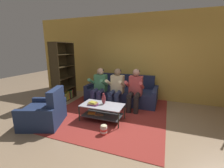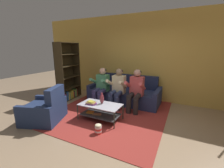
{
  "view_description": "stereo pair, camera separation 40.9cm",
  "coord_description": "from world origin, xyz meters",
  "px_view_note": "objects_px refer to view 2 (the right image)",
  "views": [
    {
      "loc": [
        0.85,
        -2.85,
        1.78
      ],
      "look_at": [
        -0.54,
        0.91,
        0.82
      ],
      "focal_mm": 24.0,
      "sensor_mm": 36.0,
      "label": 1
    },
    {
      "loc": [
        1.23,
        -2.69,
        1.78
      ],
      "look_at": [
        -0.54,
        0.91,
        0.82
      ],
      "focal_mm": 24.0,
      "sensor_mm": 36.0,
      "label": 2
    }
  ],
  "objects_px": {
    "coffee_table": "(100,109)",
    "bookshelf": "(67,78)",
    "person_seated_right": "(136,89)",
    "person_seated_middle": "(118,87)",
    "book_stack": "(91,103)",
    "couch": "(124,93)",
    "person_seated_left": "(101,85)",
    "armchair": "(45,110)",
    "vase": "(102,99)",
    "popcorn_tub": "(98,129)"
  },
  "relations": [
    {
      "from": "person_seated_left",
      "to": "book_stack",
      "type": "bearing_deg",
      "value": -73.54
    },
    {
      "from": "book_stack",
      "to": "couch",
      "type": "bearing_deg",
      "value": 80.81
    },
    {
      "from": "person_seated_right",
      "to": "coffee_table",
      "type": "distance_m",
      "value": 1.2
    },
    {
      "from": "armchair",
      "to": "person_seated_left",
      "type": "bearing_deg",
      "value": 66.94
    },
    {
      "from": "couch",
      "to": "person_seated_left",
      "type": "bearing_deg",
      "value": -134.3
    },
    {
      "from": "person_seated_right",
      "to": "vase",
      "type": "height_order",
      "value": "person_seated_right"
    },
    {
      "from": "vase",
      "to": "popcorn_tub",
      "type": "relative_size",
      "value": 1.27
    },
    {
      "from": "person_seated_right",
      "to": "bookshelf",
      "type": "relative_size",
      "value": 0.61
    },
    {
      "from": "bookshelf",
      "to": "book_stack",
      "type": "bearing_deg",
      "value": -31.46
    },
    {
      "from": "person_seated_left",
      "to": "popcorn_tub",
      "type": "relative_size",
      "value": 5.32
    },
    {
      "from": "couch",
      "to": "bookshelf",
      "type": "height_order",
      "value": "bookshelf"
    },
    {
      "from": "armchair",
      "to": "book_stack",
      "type": "bearing_deg",
      "value": 29.94
    },
    {
      "from": "coffee_table",
      "to": "popcorn_tub",
      "type": "xyz_separation_m",
      "value": [
        0.3,
        -0.58,
        -0.16
      ]
    },
    {
      "from": "person_seated_right",
      "to": "book_stack",
      "type": "height_order",
      "value": "person_seated_right"
    },
    {
      "from": "couch",
      "to": "person_seated_right",
      "type": "relative_size",
      "value": 1.95
    },
    {
      "from": "person_seated_middle",
      "to": "person_seated_right",
      "type": "xyz_separation_m",
      "value": [
        0.57,
        0.0,
        0.01
      ]
    },
    {
      "from": "person_seated_right",
      "to": "book_stack",
      "type": "distance_m",
      "value": 1.34
    },
    {
      "from": "couch",
      "to": "popcorn_tub",
      "type": "bearing_deg",
      "value": -83.4
    },
    {
      "from": "armchair",
      "to": "coffee_table",
      "type": "bearing_deg",
      "value": 28.64
    },
    {
      "from": "coffee_table",
      "to": "armchair",
      "type": "relative_size",
      "value": 0.93
    },
    {
      "from": "vase",
      "to": "popcorn_tub",
      "type": "xyz_separation_m",
      "value": [
        0.28,
        -0.65,
        -0.43
      ]
    },
    {
      "from": "popcorn_tub",
      "to": "person_seated_middle",
      "type": "bearing_deg",
      "value": 99.06
    },
    {
      "from": "couch",
      "to": "person_seated_left",
      "type": "distance_m",
      "value": 0.89
    },
    {
      "from": "book_stack",
      "to": "popcorn_tub",
      "type": "height_order",
      "value": "book_stack"
    },
    {
      "from": "coffee_table",
      "to": "book_stack",
      "type": "relative_size",
      "value": 4.38
    },
    {
      "from": "person_seated_left",
      "to": "armchair",
      "type": "bearing_deg",
      "value": -113.06
    },
    {
      "from": "person_seated_middle",
      "to": "book_stack",
      "type": "distance_m",
      "value": 1.09
    },
    {
      "from": "coffee_table",
      "to": "bookshelf",
      "type": "relative_size",
      "value": 0.53
    },
    {
      "from": "couch",
      "to": "bookshelf",
      "type": "distance_m",
      "value": 2.08
    },
    {
      "from": "person_seated_right",
      "to": "book_stack",
      "type": "xyz_separation_m",
      "value": [
        -0.83,
        -1.04,
        -0.21
      ]
    },
    {
      "from": "vase",
      "to": "couch",
      "type": "bearing_deg",
      "value": 88.68
    },
    {
      "from": "armchair",
      "to": "vase",
      "type": "bearing_deg",
      "value": 30.71
    },
    {
      "from": "coffee_table",
      "to": "person_seated_left",
      "type": "bearing_deg",
      "value": 118.35
    },
    {
      "from": "coffee_table",
      "to": "bookshelf",
      "type": "distance_m",
      "value": 2.16
    },
    {
      "from": "popcorn_tub",
      "to": "coffee_table",
      "type": "bearing_deg",
      "value": 117.18
    },
    {
      "from": "person_seated_left",
      "to": "popcorn_tub",
      "type": "height_order",
      "value": "person_seated_left"
    },
    {
      "from": "person_seated_middle",
      "to": "bookshelf",
      "type": "distance_m",
      "value": 1.95
    },
    {
      "from": "couch",
      "to": "vase",
      "type": "relative_size",
      "value": 8.34
    },
    {
      "from": "person_seated_left",
      "to": "vase",
      "type": "distance_m",
      "value": 1.03
    },
    {
      "from": "person_seated_left",
      "to": "bookshelf",
      "type": "distance_m",
      "value": 1.38
    },
    {
      "from": "coffee_table",
      "to": "book_stack",
      "type": "xyz_separation_m",
      "value": [
        -0.21,
        -0.08,
        0.17
      ]
    },
    {
      "from": "bookshelf",
      "to": "armchair",
      "type": "bearing_deg",
      "value": -66.45
    },
    {
      "from": "person_seated_right",
      "to": "bookshelf",
      "type": "xyz_separation_m",
      "value": [
        -2.51,
        -0.01,
        0.08
      ]
    },
    {
      "from": "popcorn_tub",
      "to": "armchair",
      "type": "bearing_deg",
      "value": -177.25
    },
    {
      "from": "coffee_table",
      "to": "popcorn_tub",
      "type": "bearing_deg",
      "value": -62.82
    },
    {
      "from": "vase",
      "to": "person_seated_left",
      "type": "bearing_deg",
      "value": 121.18
    },
    {
      "from": "book_stack",
      "to": "person_seated_middle",
      "type": "bearing_deg",
      "value": 75.84
    },
    {
      "from": "couch",
      "to": "person_seated_middle",
      "type": "xyz_separation_m",
      "value": [
        0.0,
        -0.58,
        0.36
      ]
    },
    {
      "from": "person_seated_middle",
      "to": "armchair",
      "type": "relative_size",
      "value": 1.05
    },
    {
      "from": "bookshelf",
      "to": "armchair",
      "type": "height_order",
      "value": "bookshelf"
    }
  ]
}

